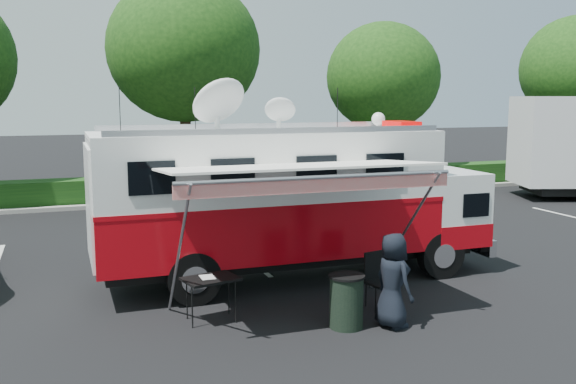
# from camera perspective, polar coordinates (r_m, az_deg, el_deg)

# --- Properties ---
(ground_plane) EXTENTS (120.00, 120.00, 0.00)m
(ground_plane) POSITION_cam_1_polar(r_m,az_deg,el_deg) (14.63, 0.66, -7.65)
(ground_plane) COLOR black
(ground_plane) RESTS_ON ground
(back_border) EXTENTS (60.00, 6.14, 8.87)m
(back_border) POSITION_cam_1_polar(r_m,az_deg,el_deg) (26.79, -6.73, 10.42)
(back_border) COLOR #9E998E
(back_border) RESTS_ON ground_plane
(stall_lines) EXTENTS (24.12, 5.50, 0.01)m
(stall_lines) POSITION_cam_1_polar(r_m,az_deg,el_deg) (17.25, -4.37, -5.17)
(stall_lines) COLOR silver
(stall_lines) RESTS_ON ground_plane
(command_truck) EXTENTS (8.89, 2.45, 4.27)m
(command_truck) POSITION_cam_1_polar(r_m,az_deg,el_deg) (14.20, 0.38, -0.59)
(command_truck) COLOR black
(command_truck) RESTS_ON ground_plane
(awning) EXTENTS (4.85, 2.52, 2.93)m
(awning) POSITION_cam_1_polar(r_m,az_deg,el_deg) (11.44, 0.99, 1.86)
(awning) COLOR white
(awning) RESTS_ON ground_plane
(person) EXTENTS (0.71, 0.93, 1.70)m
(person) POSITION_cam_1_polar(r_m,az_deg,el_deg) (11.83, 9.21, -11.72)
(person) COLOR black
(person) RESTS_ON ground_plane
(folding_table) EXTENTS (1.09, 0.88, 0.82)m
(folding_table) POSITION_cam_1_polar(r_m,az_deg,el_deg) (11.81, -6.90, -7.78)
(folding_table) COLOR black
(folding_table) RESTS_ON ground_plane
(folding_chair) EXTENTS (0.61, 0.64, 1.08)m
(folding_chair) POSITION_cam_1_polar(r_m,az_deg,el_deg) (12.67, 7.96, -7.28)
(folding_chair) COLOR black
(folding_chair) RESTS_ON ground_plane
(trash_bin) EXTENTS (0.64, 0.64, 0.96)m
(trash_bin) POSITION_cam_1_polar(r_m,az_deg,el_deg) (11.54, 5.22, -9.64)
(trash_bin) COLOR black
(trash_bin) RESTS_ON ground_plane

